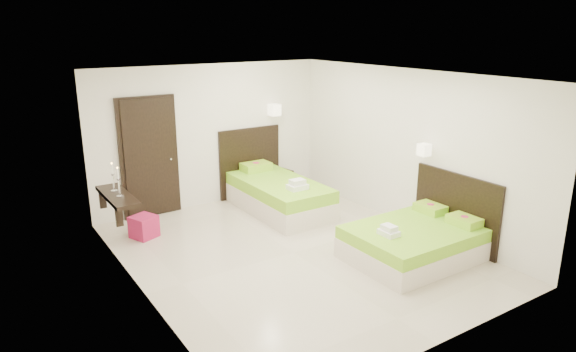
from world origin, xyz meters
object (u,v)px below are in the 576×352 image
bed_single (276,192)px  ottoman (144,227)px  bed_double (417,239)px  nightstand (277,182)px

bed_single → ottoman: bearing=178.8°
bed_single → ottoman: 2.46m
bed_double → ottoman: size_ratio=5.14×
nightstand → ottoman: nightstand is taller
bed_single → bed_double: bearing=-77.6°
bed_single → nightstand: size_ratio=4.26×
bed_single → bed_double: bed_single is taller
bed_single → bed_double: 2.91m
nightstand → ottoman: (-2.99, -0.78, -0.05)m
bed_double → nightstand: (-0.10, 3.68, -0.04)m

